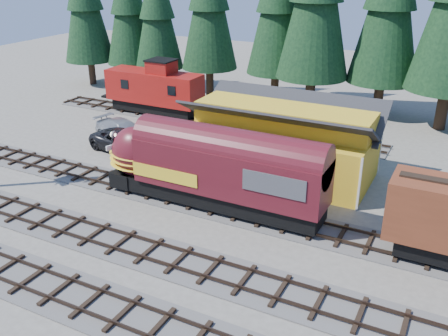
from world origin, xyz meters
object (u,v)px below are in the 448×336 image
at_px(depot, 283,134).
at_px(pickup_truck_a, 125,142).
at_px(locomotive, 206,170).
at_px(caboose, 155,89).
at_px(pickup_truck_b, 123,130).

relative_size(depot, pickup_truck_a, 2.15).
distance_m(locomotive, caboose, 19.29).
bearing_deg(pickup_truck_a, pickup_truck_b, 50.54).
xyz_separation_m(caboose, pickup_truck_a, (3.36, -9.07, -1.61)).
height_order(locomotive, pickup_truck_a, locomotive).
relative_size(pickup_truck_a, pickup_truck_b, 1.05).
distance_m(depot, pickup_truck_b, 14.14).
bearing_deg(locomotive, pickup_truck_a, 153.55).
height_order(pickup_truck_a, pickup_truck_b, pickup_truck_a).
bearing_deg(caboose, pickup_truck_a, -69.68).
xyz_separation_m(locomotive, caboose, (-13.27, 14.00, 0.12)).
relative_size(depot, pickup_truck_b, 2.27).
xyz_separation_m(depot, caboose, (-15.58, 7.50, -0.52)).
relative_size(locomotive, caboose, 1.53).
height_order(caboose, pickup_truck_a, caboose).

